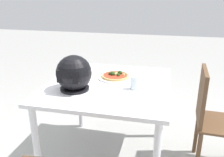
{
  "coord_description": "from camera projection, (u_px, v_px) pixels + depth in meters",
  "views": [
    {
      "loc": [
        -0.46,
        1.83,
        1.48
      ],
      "look_at": [
        -0.01,
        -0.07,
        0.78
      ],
      "focal_mm": 38.44,
      "sensor_mm": 36.0,
      "label": 1
    }
  ],
  "objects": [
    {
      "name": "ground_plane",
      "position": [
        109.0,
        157.0,
        2.28
      ],
      "size": [
        14.0,
        14.0,
        0.0
      ],
      "primitive_type": "plane",
      "color": "#9E9E99"
    },
    {
      "name": "dining_table",
      "position": [
        108.0,
        92.0,
        2.05
      ],
      "size": [
        1.01,
        1.06,
        0.76
      ],
      "color": "white",
      "rests_on": "ground"
    },
    {
      "name": "pizza_plate",
      "position": [
        115.0,
        78.0,
        2.14
      ],
      "size": [
        0.3,
        0.3,
        0.01
      ],
      "primitive_type": "cylinder",
      "color": "white",
      "rests_on": "dining_table"
    },
    {
      "name": "pizza",
      "position": [
        115.0,
        75.0,
        2.13
      ],
      "size": [
        0.24,
        0.24,
        0.05
      ],
      "color": "tan",
      "rests_on": "pizza_plate"
    },
    {
      "name": "motorcycle_helmet",
      "position": [
        74.0,
        74.0,
        1.85
      ],
      "size": [
        0.28,
        0.28,
        0.28
      ],
      "color": "black",
      "rests_on": "dining_table"
    },
    {
      "name": "drinking_glass",
      "position": [
        135.0,
        83.0,
        1.88
      ],
      "size": [
        0.07,
        0.07,
        0.11
      ],
      "primitive_type": "cylinder",
      "color": "silver",
      "rests_on": "dining_table"
    },
    {
      "name": "chair_side",
      "position": [
        211.0,
        115.0,
        2.01
      ],
      "size": [
        0.42,
        0.42,
        0.9
      ],
      "color": "brown",
      "rests_on": "ground"
    }
  ]
}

